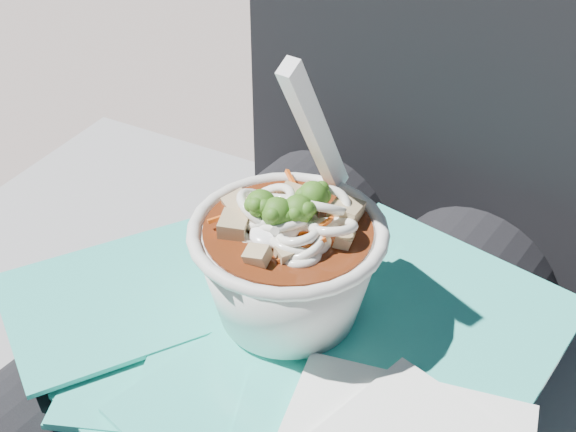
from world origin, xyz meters
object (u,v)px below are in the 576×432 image
Objects in this scene: person_body at (319,312)px; udon_bowl at (288,257)px; lap at (253,400)px; plastic_bag at (284,348)px.

person_body is 5.39× the size of udon_bowl.
lap is 0.47× the size of person_body.
lap is at bearing 164.58° from plastic_bag.
lap is 0.15m from udon_bowl.
plastic_bag is at bearing -15.42° from lap.
udon_bowl is at bearing -73.70° from person_body.
person_body is 0.15m from udon_bowl.
lap is at bearing -146.92° from udon_bowl.
person_body is 2.52× the size of plastic_bag.
person_body is at bearing 90.00° from lap.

